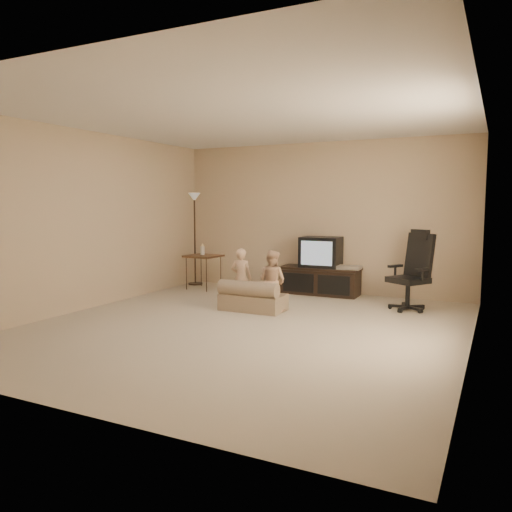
{
  "coord_description": "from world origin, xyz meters",
  "views": [
    {
      "loc": [
        2.72,
        -5.25,
        1.49
      ],
      "look_at": [
        -0.15,
        0.6,
        0.8
      ],
      "focal_mm": 35.0,
      "sensor_mm": 36.0,
      "label": 1
    }
  ],
  "objects": [
    {
      "name": "floor_lamp",
      "position": [
        -2.3,
        2.43,
        1.23
      ],
      "size": [
        0.26,
        0.26,
        1.68
      ],
      "color": "black",
      "rests_on": "floor"
    },
    {
      "name": "toddler_right",
      "position": [
        -0.08,
        0.95,
        0.42
      ],
      "size": [
        0.45,
        0.3,
        0.85
      ],
      "primitive_type": "imported",
      "rotation": [
        0.0,
        0.0,
        2.95
      ],
      "color": "#D4A884",
      "rests_on": "floor"
    },
    {
      "name": "toddler_left",
      "position": [
        -0.58,
        0.99,
        0.43
      ],
      "size": [
        0.34,
        0.27,
        0.85
      ],
      "primitive_type": "imported",
      "rotation": [
        0.0,
        0.0,
        3.28
      ],
      "color": "#D4A884",
      "rests_on": "floor"
    },
    {
      "name": "office_chair",
      "position": [
        1.64,
        1.91,
        0.4
      ],
      "size": [
        0.72,
        0.72,
        1.13
      ],
      "rotation": [
        0.0,
        0.0,
        -0.57
      ],
      "color": "black",
      "rests_on": "floor"
    },
    {
      "name": "side_table",
      "position": [
        -1.91,
        2.1,
        0.57
      ],
      "size": [
        0.57,
        0.57,
        0.8
      ],
      "rotation": [
        0.0,
        0.0,
        -0.07
      ],
      "color": "brown",
      "rests_on": "floor"
    },
    {
      "name": "child_sofa",
      "position": [
        -0.34,
        0.86,
        0.17
      ],
      "size": [
        0.88,
        0.5,
        0.43
      ],
      "rotation": [
        0.0,
        0.0,
        0.01
      ],
      "color": "gray",
      "rests_on": "floor"
    },
    {
      "name": "room_shell",
      "position": [
        0.0,
        0.0,
        1.52
      ],
      "size": [
        5.5,
        5.5,
        5.5
      ],
      "color": "silver",
      "rests_on": "floor"
    },
    {
      "name": "floor",
      "position": [
        0.0,
        0.0,
        0.0
      ],
      "size": [
        5.5,
        5.5,
        0.0
      ],
      "primitive_type": "plane",
      "color": "#B1A68D",
      "rests_on": "ground"
    },
    {
      "name": "tv_stand",
      "position": [
        0.1,
        2.49,
        0.39
      ],
      "size": [
        1.33,
        0.5,
        0.95
      ],
      "rotation": [
        0.0,
        0.0,
        0.01
      ],
      "color": "black",
      "rests_on": "floor"
    }
  ]
}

